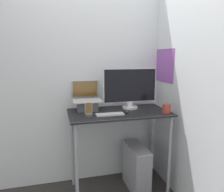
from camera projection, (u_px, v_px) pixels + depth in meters
wall_back at (111, 77)px, 2.70m from camera, size 6.00×0.05×2.60m
wall_side_right at (187, 81)px, 2.22m from camera, size 0.06×6.00×2.60m
desk at (119, 123)px, 2.43m from camera, size 1.10×0.59×0.95m
laptop at (87, 102)px, 2.46m from camera, size 0.32×0.32×0.33m
monitor at (130, 89)px, 2.53m from camera, size 0.64×0.18×0.47m
keyboard at (110, 114)px, 2.27m from camera, size 0.29×0.10×0.02m
mouse at (127, 112)px, 2.34m from camera, size 0.04×0.07×0.03m
cell_phone at (89, 112)px, 2.23m from camera, size 0.08×0.07×0.15m
computer_tower at (136, 168)px, 2.56m from camera, size 0.19×0.48×0.53m
mug at (166, 108)px, 2.34m from camera, size 0.09×0.09×0.10m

